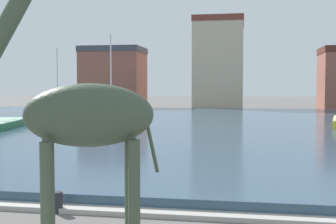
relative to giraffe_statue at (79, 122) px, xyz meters
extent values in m
cube|color=#334C60|center=(-0.60, 27.75, -2.35)|extent=(90.01, 46.54, 0.36)
cube|color=#ADA89E|center=(-0.60, 4.23, -2.47)|extent=(90.01, 0.50, 0.12)
cylinder|color=#3D4C38|center=(-0.48, 0.04, -1.38)|extent=(0.17, 0.17, 2.30)
cylinder|color=#3D4C38|center=(0.75, 0.07, -1.38)|extent=(0.17, 0.17, 2.30)
cylinder|color=#3D4C38|center=(0.59, 0.47, -1.38)|extent=(0.17, 0.17, 2.30)
ellipsoid|color=#3D4C38|center=(0.14, 0.05, 0.09)|extent=(1.90, 1.28, 0.88)
cylinder|color=#3D4C38|center=(-0.89, -0.36, 1.19)|extent=(1.21, 0.68, 1.96)
cylinder|color=#3D4C38|center=(0.92, 0.37, -0.27)|extent=(0.25, 0.14, 0.93)
cube|color=#236B42|center=(-13.90, 21.34, -2.15)|extent=(3.37, 6.53, 0.75)
cube|color=gray|center=(-13.90, 21.34, -1.75)|extent=(3.31, 6.40, 0.06)
cylinder|color=silver|center=(-14.01, 21.95, -0.88)|extent=(0.48, 2.15, 0.08)
cube|color=teal|center=(-19.17, 41.52, -2.11)|extent=(3.31, 5.80, 0.84)
ellipsoid|color=teal|center=(-18.35, 44.03, -2.11)|extent=(2.03, 2.31, 0.79)
cube|color=#6EA5A8|center=(-19.17, 41.52, -1.66)|extent=(3.24, 5.68, 0.06)
cylinder|color=silver|center=(-19.04, 41.92, 1.70)|extent=(0.12, 0.12, 6.79)
cylinder|color=silver|center=(-19.34, 40.99, -0.79)|extent=(0.68, 1.87, 0.08)
cube|color=orange|center=(-9.42, 31.19, -2.18)|extent=(1.86, 7.67, 0.70)
ellipsoid|color=orange|center=(-9.47, 34.82, -2.18)|extent=(1.62, 2.70, 0.66)
cube|color=#E2A56E|center=(-9.42, 31.19, -1.80)|extent=(1.82, 7.52, 0.06)
cube|color=silver|center=(-9.41, 30.62, -1.23)|extent=(1.27, 2.69, 1.07)
cylinder|color=silver|center=(-9.42, 31.77, 1.71)|extent=(0.12, 0.12, 7.08)
cylinder|color=silver|center=(-9.41, 30.43, -0.93)|extent=(0.12, 2.68, 0.08)
cylinder|color=#232326|center=(-2.16, 4.08, -2.28)|extent=(0.24, 0.24, 0.50)
cube|color=#8E5142|center=(-15.94, 53.99, 1.42)|extent=(8.31, 6.74, 7.90)
cube|color=#42424C|center=(-15.94, 53.99, 5.77)|extent=(8.48, 6.87, 0.80)
cube|color=#C6B293|center=(-1.14, 54.90, 3.33)|extent=(6.64, 7.31, 11.71)
cube|color=brown|center=(-1.14, 54.90, 9.58)|extent=(6.78, 7.46, 0.80)
camera|label=1|loc=(2.21, -5.62, 0.47)|focal=46.47mm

